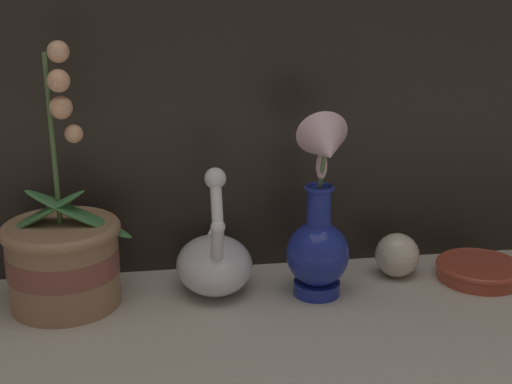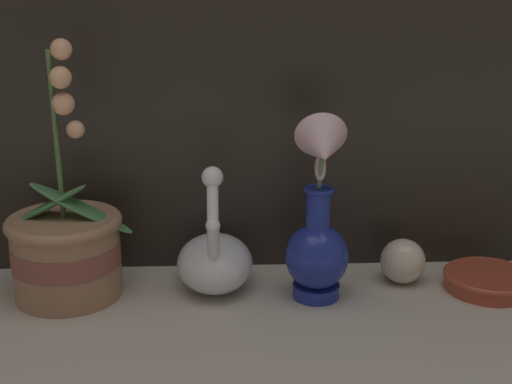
# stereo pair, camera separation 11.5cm
# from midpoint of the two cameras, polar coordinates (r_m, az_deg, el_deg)

# --- Properties ---
(ground_plane) EXTENTS (2.80, 2.80, 0.00)m
(ground_plane) POSITION_cam_midpoint_polar(r_m,az_deg,el_deg) (1.12, 4.73, -10.14)
(ground_plane) COLOR #BCB2A3
(orchid_potted_plant) EXTENTS (0.22, 0.19, 0.42)m
(orchid_potted_plant) POSITION_cam_midpoint_polar(r_m,az_deg,el_deg) (1.19, -12.31, -4.37)
(orchid_potted_plant) COLOR #9E7556
(orchid_potted_plant) RESTS_ON ground_plane
(swan_figurine) EXTENTS (0.13, 0.19, 0.23)m
(swan_figurine) POSITION_cam_midpoint_polar(r_m,az_deg,el_deg) (1.20, -0.58, -5.38)
(swan_figurine) COLOR white
(swan_figurine) RESTS_ON ground_plane
(blue_vase) EXTENTS (0.10, 0.13, 0.31)m
(blue_vase) POSITION_cam_midpoint_polar(r_m,az_deg,el_deg) (1.15, 7.88, -3.22)
(blue_vase) COLOR navy
(blue_vase) RESTS_ON ground_plane
(glass_sphere) EXTENTS (0.08, 0.08, 0.08)m
(glass_sphere) POSITION_cam_midpoint_polar(r_m,az_deg,el_deg) (1.26, 14.25, -5.43)
(glass_sphere) COLOR beige
(glass_sphere) RESTS_ON ground_plane
(amber_dish) EXTENTS (0.15, 0.15, 0.03)m
(amber_dish) POSITION_cam_midpoint_polar(r_m,az_deg,el_deg) (1.29, 20.57, -6.62)
(amber_dish) COLOR #A8422D
(amber_dish) RESTS_ON ground_plane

